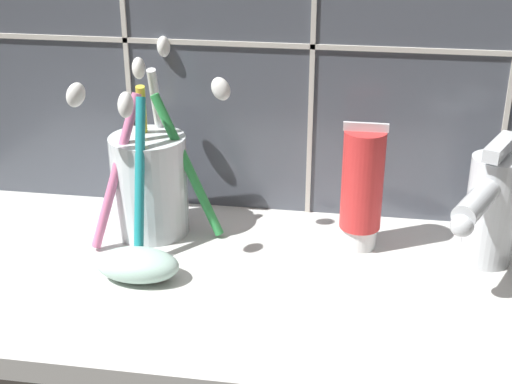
% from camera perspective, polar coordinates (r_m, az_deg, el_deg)
% --- Properties ---
extents(sink_counter, '(0.76, 0.29, 0.02)m').
position_cam_1_polar(sink_counter, '(0.65, 1.25, -7.65)').
color(sink_counter, silver).
rests_on(sink_counter, ground).
extents(toothbrush_cup, '(0.14, 0.16, 0.19)m').
position_cam_1_polar(toothbrush_cup, '(0.71, -8.49, 1.03)').
color(toothbrush_cup, silver).
rests_on(toothbrush_cup, sink_counter).
extents(toothpaste_tube, '(0.04, 0.04, 0.13)m').
position_cam_1_polar(toothpaste_tube, '(0.68, 8.48, 0.35)').
color(toothpaste_tube, white).
rests_on(toothpaste_tube, sink_counter).
extents(sink_faucet, '(0.07, 0.12, 0.12)m').
position_cam_1_polar(sink_faucet, '(0.67, 18.16, -1.16)').
color(sink_faucet, silver).
rests_on(sink_faucet, sink_counter).
extents(soap_bar, '(0.08, 0.04, 0.03)m').
position_cam_1_polar(soap_bar, '(0.64, -9.47, -5.77)').
color(soap_bar, silver).
rests_on(soap_bar, sink_counter).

